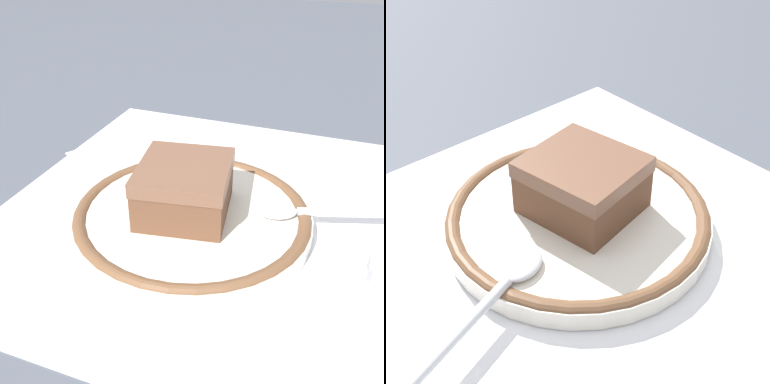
# 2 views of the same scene
# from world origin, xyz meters

# --- Properties ---
(ground_plane) EXTENTS (2.40, 2.40, 0.00)m
(ground_plane) POSITION_xyz_m (0.00, 0.00, 0.00)
(ground_plane) COLOR #4C515B
(placemat) EXTENTS (0.41, 0.41, 0.00)m
(placemat) POSITION_xyz_m (0.00, 0.00, 0.00)
(placemat) COLOR white
(placemat) RESTS_ON ground_plane
(plate) EXTENTS (0.21, 0.21, 0.02)m
(plate) POSITION_xyz_m (0.03, -0.02, 0.01)
(plate) COLOR silver
(plate) RESTS_ON placemat
(cake_slice) EXTENTS (0.09, 0.09, 0.05)m
(cake_slice) POSITION_xyz_m (0.03, -0.03, 0.04)
(cake_slice) COLOR brown
(cake_slice) RESTS_ON plate
(spoon) EXTENTS (0.06, 0.13, 0.01)m
(spoon) POSITION_xyz_m (0.00, 0.08, 0.02)
(spoon) COLOR silver
(spoon) RESTS_ON plate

